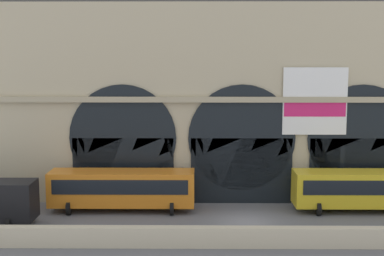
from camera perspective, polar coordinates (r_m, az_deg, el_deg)
name	(u,v)px	position (r m, az deg, el deg)	size (l,w,h in m)	color
ground_plane	(247,222)	(38.52, 5.92, -10.05)	(200.00, 200.00, 0.00)	slate
quay_parapet_wall	(254,237)	(33.54, 6.75, -11.63)	(90.00, 0.70, 1.28)	beige
station_building	(240,83)	(44.53, 5.19, 4.86)	(39.80, 6.04, 19.56)	#BCAD8C
bus_midwest	(122,188)	(40.83, -7.55, -6.44)	(11.00, 3.25, 3.10)	orange
bus_mideast	(366,189)	(42.44, 18.32, -6.23)	(11.00, 3.25, 3.10)	gold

